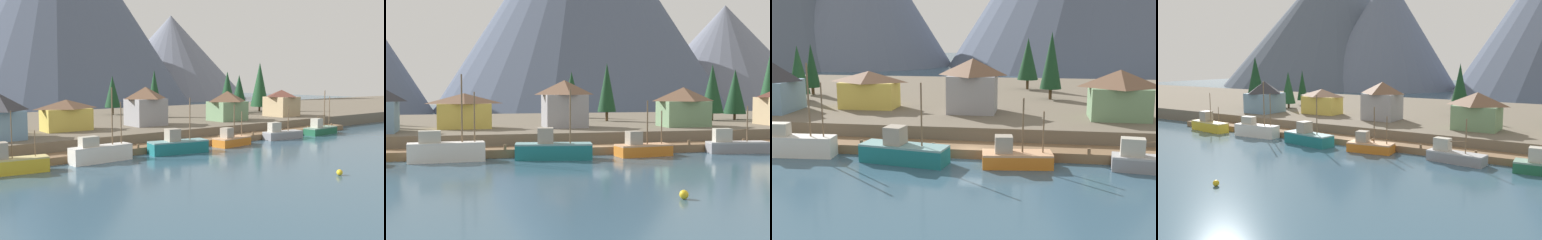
# 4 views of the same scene
# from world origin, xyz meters

# --- Properties ---
(ground_plane) EXTENTS (400.00, 400.00, 1.00)m
(ground_plane) POSITION_xyz_m (0.00, 20.00, -0.50)
(ground_plane) COLOR #335166
(dock) EXTENTS (80.00, 4.00, 1.60)m
(dock) POSITION_xyz_m (0.00, 1.99, 0.50)
(dock) COLOR brown
(dock) RESTS_ON ground_plane
(shoreline_bank) EXTENTS (400.00, 56.00, 2.50)m
(shoreline_bank) POSITION_xyz_m (0.00, 32.00, 1.25)
(shoreline_bank) COLOR #665B4C
(shoreline_bank) RESTS_ON ground_plane
(mountain_far_ridge) EXTENTS (84.37, 84.37, 45.94)m
(mountain_far_ridge) POSITION_xyz_m (100.37, 148.42, 22.97)
(mountain_far_ridge) COLOR slate
(mountain_far_ridge) RESTS_ON ground_plane
(fishing_boat_white) EXTENTS (8.67, 2.73, 9.96)m
(fishing_boat_white) POSITION_xyz_m (-18.94, -1.49, 1.31)
(fishing_boat_white) COLOR silver
(fishing_boat_white) RESTS_ON ground_plane
(fishing_boat_teal) EXTENTS (9.31, 4.27, 8.26)m
(fishing_boat_teal) POSITION_xyz_m (-6.62, -2.27, 1.19)
(fishing_boat_teal) COLOR #196B70
(fishing_boat_teal) RESTS_ON ground_plane
(fishing_boat_orange) EXTENTS (7.13, 3.56, 6.85)m
(fishing_boat_orange) POSITION_xyz_m (4.71, -1.95, 0.97)
(fishing_boat_orange) COLOR #CC6B1E
(fishing_boat_orange) RESTS_ON ground_plane
(fishing_boat_grey) EXTENTS (8.09, 3.26, 6.09)m
(fishing_boat_grey) POSITION_xyz_m (17.61, -1.72, 0.99)
(fishing_boat_grey) COLOR gray
(fishing_boat_grey) RESTS_ON ground_plane
(house_grey) EXTENTS (6.52, 5.81, 7.12)m
(house_grey) POSITION_xyz_m (-1.71, 14.22, 6.14)
(house_grey) COLOR gray
(house_grey) RESTS_ON shoreline_bank
(house_green) EXTENTS (7.39, 5.60, 6.07)m
(house_green) POSITION_xyz_m (16.69, 12.02, 5.61)
(house_green) COLOR #6B8E66
(house_green) RESTS_ON shoreline_bank
(house_yellow) EXTENTS (8.07, 4.58, 5.17)m
(house_yellow) POSITION_xyz_m (-16.48, 15.43, 5.14)
(house_yellow) COLOR gold
(house_yellow) RESTS_ON shoreline_bank
(conifer_near_left) EXTENTS (4.25, 4.25, 9.55)m
(conifer_near_left) POSITION_xyz_m (33.86, 26.14, 7.82)
(conifer_near_left) COLOR #4C3823
(conifer_near_left) RESTS_ON shoreline_bank
(conifer_near_right) EXTENTS (3.81, 3.81, 9.31)m
(conifer_near_right) POSITION_xyz_m (5.08, 39.60, 8.03)
(conifer_near_right) COLOR #4C3823
(conifer_near_right) RESTS_ON shoreline_bank
(conifer_back_left) EXTENTS (3.37, 3.37, 10.52)m
(conifer_back_left) POSITION_xyz_m (8.87, 27.33, 8.59)
(conifer_back_left) COLOR #4C3823
(conifer_back_left) RESTS_ON shoreline_bank
(conifer_back_right) EXTENTS (4.19, 4.19, 10.33)m
(conifer_back_right) POSITION_xyz_m (28.26, 24.51, 8.34)
(conifer_back_right) COLOR #4C3823
(conifer_back_right) RESTS_ON shoreline_bank
(conifer_centre) EXTENTS (4.80, 4.80, 12.89)m
(conifer_centre) POSITION_xyz_m (41.13, 25.85, 9.57)
(conifer_centre) COLOR #4C3823
(conifer_centre) RESTS_ON shoreline_bank
(channel_buoy) EXTENTS (0.70, 0.70, 0.70)m
(channel_buoy) POSITION_xyz_m (-1.06, -26.16, 0.35)
(channel_buoy) COLOR gold
(channel_buoy) RESTS_ON ground_plane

